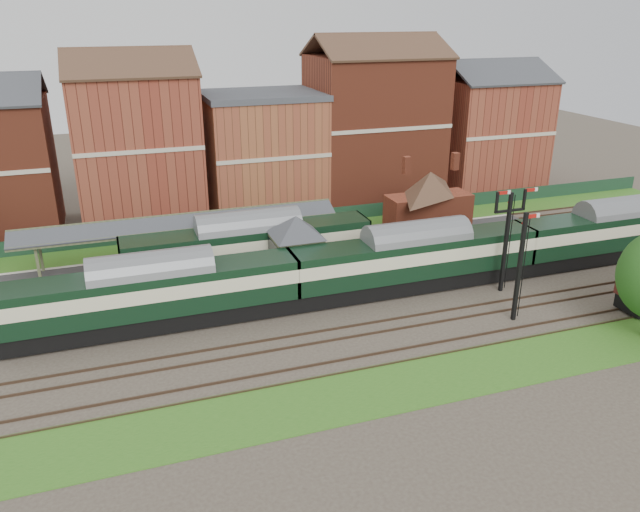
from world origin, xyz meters
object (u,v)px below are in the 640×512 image
object	(u,v)px
semaphore_bracket	(507,235)
platform_railcar	(249,247)
dmu_train	(415,258)
signal_box	(296,250)

from	to	relation	value
semaphore_bracket	platform_railcar	size ratio (longest dim) A/B	0.40
semaphore_bracket	dmu_train	xyz separation A→B (m)	(-6.37, 2.50, -1.97)
signal_box	dmu_train	bearing A→B (deg)	-20.55
signal_box	platform_railcar	size ratio (longest dim) A/B	0.30
semaphore_bracket	dmu_train	bearing A→B (deg)	158.57
signal_box	semaphore_bracket	xyz separation A→B (m)	(15.04, -5.75, 1.44)
dmu_train	signal_box	bearing A→B (deg)	159.45
signal_box	semaphore_bracket	size ratio (longest dim) A/B	0.73
signal_box	platform_railcar	distance (m)	4.47
semaphore_bracket	platform_railcar	xyz separation A→B (m)	(-18.06, 9.00, -1.93)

